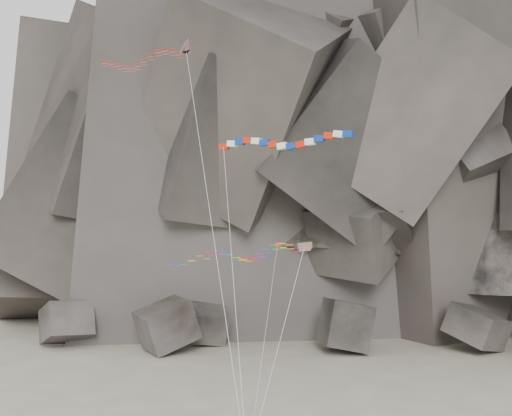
% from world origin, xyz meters
% --- Properties ---
extents(headland, '(110.00, 70.00, 84.00)m').
position_xyz_m(headland, '(0.00, 70.00, 42.00)').
color(headland, '#4B433D').
rests_on(headland, ground).
extents(boulder_field, '(77.93, 20.01, 8.08)m').
position_xyz_m(boulder_field, '(-0.72, 34.02, 2.50)').
color(boulder_field, '#47423F').
rests_on(boulder_field, ground).
extents(delta_kite, '(18.60, 15.97, 32.16)m').
position_xyz_m(delta_kite, '(-9.40, 2.80, 32.10)').
color(delta_kite, red).
rests_on(delta_kite, ground).
extents(banner_kite, '(12.21, 15.64, 22.89)m').
position_xyz_m(banner_kite, '(4.40, 1.34, 23.83)').
color(banner_kite, red).
rests_on(banner_kite, ground).
extents(parafoil_kite, '(13.02, 14.45, 13.79)m').
position_xyz_m(parafoil_kite, '(-0.12, 1.35, 14.30)').
color(parafoil_kite, '#CBA10B').
rests_on(parafoil_kite, ground).
extents(pennant_kite, '(1.56, 15.70, 13.67)m').
position_xyz_m(pennant_kite, '(3.87, -0.74, 11.68)').
color(pennant_kite, red).
rests_on(pennant_kite, ground).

